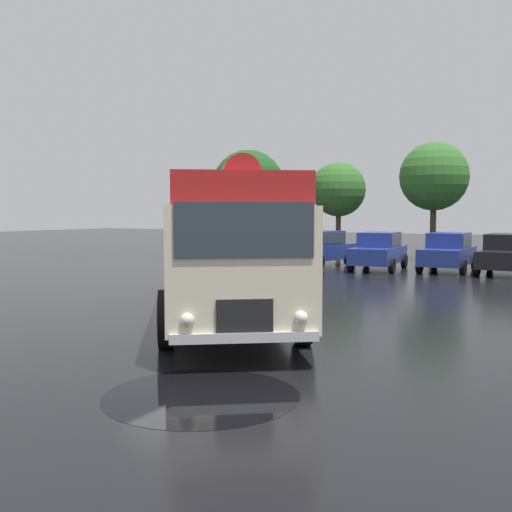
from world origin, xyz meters
name	(u,v)px	position (x,y,z in m)	size (l,w,h in m)	color
ground_plane	(187,320)	(0.00, 0.00, 0.00)	(120.00, 120.00, 0.00)	black
vintage_bus	(225,239)	(0.60, 0.74, 1.89)	(7.96, 9.56, 3.49)	beige
car_near_left	(319,248)	(-3.09, 14.59, 0.85)	(2.41, 4.40, 1.66)	navy
car_mid_left	(379,251)	(-0.09, 14.32, 0.85)	(2.24, 4.33, 1.66)	navy
car_mid_right	(448,252)	(2.73, 15.16, 0.85)	(1.98, 4.21, 1.66)	navy
car_far_right	(507,254)	(5.09, 15.06, 0.85)	(2.09, 4.26, 1.66)	black
tree_far_left	(248,185)	(-10.69, 20.86, 4.21)	(4.50, 4.50, 6.38)	#4C3823
tree_left_of_centre	(337,188)	(-4.80, 20.85, 3.90)	(3.18, 3.08, 5.38)	#4C3823
tree_centre	(436,176)	(0.81, 20.68, 4.43)	(3.56, 3.56, 6.19)	#4C3823
puddle_patch	(201,395)	(3.66, -4.60, 0.00)	(2.74, 2.74, 0.01)	black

